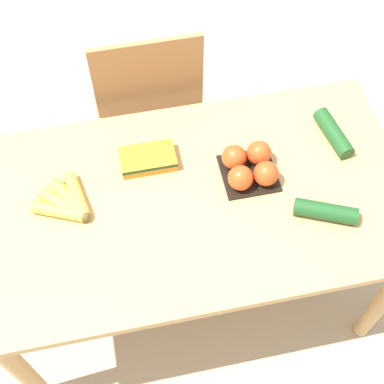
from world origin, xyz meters
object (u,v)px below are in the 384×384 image
at_px(carrot_bag, 148,158).
at_px(cucumber_near, 325,211).
at_px(tomato_pack, 250,166).
at_px(banana_bunch, 67,203).
at_px(chair, 149,111).
at_px(cucumber_far, 333,133).

distance_m(carrot_bag, cucumber_near, 0.58).
bearing_deg(tomato_pack, banana_bunch, -179.53).
bearing_deg(chair, carrot_bag, 82.41).
xyz_separation_m(tomato_pack, carrot_bag, (-0.31, 0.11, -0.02)).
bearing_deg(cucumber_far, cucumber_near, -114.21).
height_order(chair, cucumber_far, chair).
bearing_deg(banana_bunch, cucumber_near, -14.14).
relative_size(carrot_bag, cucumber_far, 0.92).
distance_m(tomato_pack, cucumber_near, 0.27).
xyz_separation_m(chair, cucumber_near, (0.44, -0.73, 0.26)).
bearing_deg(carrot_bag, cucumber_near, -31.87).
distance_m(chair, cucumber_near, 0.89).
relative_size(tomato_pack, cucumber_near, 0.89).
xyz_separation_m(banana_bunch, cucumber_far, (0.89, 0.09, 0.01)).
relative_size(banana_bunch, tomato_pack, 1.06).
distance_m(banana_bunch, carrot_bag, 0.29).
relative_size(chair, cucumber_near, 4.91).
distance_m(banana_bunch, tomato_pack, 0.58).
xyz_separation_m(chair, tomato_pack, (0.26, -0.53, 0.27)).
xyz_separation_m(carrot_bag, cucumber_far, (0.62, -0.02, 0.00)).
height_order(banana_bunch, cucumber_far, cucumber_far).
relative_size(banana_bunch, cucumber_far, 0.94).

